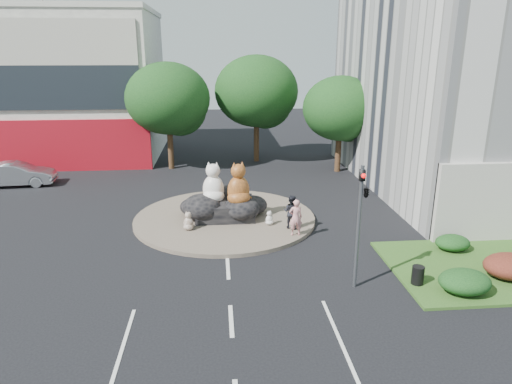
# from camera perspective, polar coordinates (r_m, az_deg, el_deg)

# --- Properties ---
(ground) EXTENTS (120.00, 120.00, 0.00)m
(ground) POSITION_cam_1_polar(r_m,az_deg,el_deg) (16.59, -3.12, -15.78)
(ground) COLOR black
(ground) RESTS_ON ground
(roundabout_island) EXTENTS (10.00, 10.00, 0.20)m
(roundabout_island) POSITION_cam_1_polar(r_m,az_deg,el_deg) (25.53, -3.91, -3.27)
(roundabout_island) COLOR brown
(roundabout_island) RESTS_ON ground
(rock_plinth) EXTENTS (3.20, 2.60, 0.90)m
(rock_plinth) POSITION_cam_1_polar(r_m,az_deg,el_deg) (25.34, -3.94, -2.10)
(rock_plinth) COLOR black
(rock_plinth) RESTS_ON roundabout_island
(shophouse_block) EXTENTS (25.20, 12.30, 17.40)m
(shophouse_block) POSITION_cam_1_polar(r_m,az_deg,el_deg) (45.48, -28.46, 11.66)
(shophouse_block) COLOR silver
(shophouse_block) RESTS_ON ground
(grass_verge) EXTENTS (10.00, 6.00, 0.12)m
(grass_verge) POSITION_cam_1_polar(r_m,az_deg,el_deg) (22.78, 28.70, -8.22)
(grass_verge) COLOR #244F1A
(grass_verge) RESTS_ON ground
(tree_left) EXTENTS (6.46, 6.46, 8.27)m
(tree_left) POSITION_cam_1_polar(r_m,az_deg,el_deg) (36.34, -10.83, 11.00)
(tree_left) COLOR #382314
(tree_left) RESTS_ON ground
(tree_mid) EXTENTS (6.84, 6.84, 8.76)m
(tree_mid) POSITION_cam_1_polar(r_m,az_deg,el_deg) (38.28, 0.15, 12.07)
(tree_mid) COLOR #382314
(tree_mid) RESTS_ON ground
(tree_right) EXTENTS (5.70, 5.70, 7.30)m
(tree_right) POSITION_cam_1_polar(r_m,az_deg,el_deg) (35.52, 10.58, 9.86)
(tree_right) COLOR #382314
(tree_right) RESTS_ON ground
(hedge_near_green) EXTENTS (2.00, 1.60, 0.90)m
(hedge_near_green) POSITION_cam_1_polar(r_m,az_deg,el_deg) (19.52, 24.63, -10.15)
(hedge_near_green) COLOR black
(hedge_near_green) RESTS_ON grass_verge
(hedge_red) EXTENTS (2.20, 1.76, 0.99)m
(hedge_red) POSITION_cam_1_polar(r_m,az_deg,el_deg) (21.54, 29.22, -8.10)
(hedge_red) COLOR #481513
(hedge_red) RESTS_ON grass_verge
(hedge_back_green) EXTENTS (1.60, 1.28, 0.72)m
(hedge_back_green) POSITION_cam_1_polar(r_m,az_deg,el_deg) (23.25, 23.36, -5.83)
(hedge_back_green) COLOR black
(hedge_back_green) RESTS_ON grass_verge
(traffic_light) EXTENTS (0.44, 1.24, 5.00)m
(traffic_light) POSITION_cam_1_polar(r_m,az_deg,el_deg) (17.66, 13.21, -1.08)
(traffic_light) COLOR #595B60
(traffic_light) RESTS_ON ground
(street_lamp) EXTENTS (2.34, 0.22, 8.06)m
(street_lamp) POSITION_cam_1_polar(r_m,az_deg,el_deg) (25.94, 25.72, 5.61)
(street_lamp) COLOR #595B60
(street_lamp) RESTS_ON ground
(cat_white) EXTENTS (1.61, 1.48, 2.25)m
(cat_white) POSITION_cam_1_polar(r_m,az_deg,el_deg) (24.82, -5.37, 1.26)
(cat_white) COLOR silver
(cat_white) RESTS_ON rock_plinth
(cat_tabby) EXTENTS (1.71, 1.59, 2.33)m
(cat_tabby) POSITION_cam_1_polar(r_m,az_deg,el_deg) (24.39, -2.21, 1.13)
(cat_tabby) COLOR #AB4E23
(cat_tabby) RESTS_ON rock_plinth
(kitten_calico) EXTENTS (0.76, 0.72, 0.99)m
(kitten_calico) POSITION_cam_1_polar(r_m,az_deg,el_deg) (23.72, -8.46, -3.52)
(kitten_calico) COLOR silver
(kitten_calico) RESTS_ON roundabout_island
(kitten_white) EXTENTS (0.62, 0.60, 0.78)m
(kitten_white) POSITION_cam_1_polar(r_m,az_deg,el_deg) (24.17, 1.67, -3.19)
(kitten_white) COLOR beige
(kitten_white) RESTS_ON roundabout_island
(pedestrian_pink) EXTENTS (0.70, 0.48, 1.86)m
(pedestrian_pink) POSITION_cam_1_polar(r_m,az_deg,el_deg) (22.70, 4.98, -3.18)
(pedestrian_pink) COLOR #D58A8A
(pedestrian_pink) RESTS_ON roundabout_island
(pedestrian_dark) EXTENTS (1.09, 1.02, 1.77)m
(pedestrian_dark) POSITION_cam_1_polar(r_m,az_deg,el_deg) (23.59, 4.42, -2.48)
(pedestrian_dark) COLOR black
(pedestrian_dark) RESTS_ON roundabout_island
(parked_car) EXTENTS (5.14, 2.13, 1.65)m
(parked_car) POSITION_cam_1_polar(r_m,az_deg,el_deg) (35.76, -27.76, 1.98)
(parked_car) COLOR #A4A6AC
(parked_car) RESTS_ON ground
(litter_bin) EXTENTS (0.64, 0.64, 0.75)m
(litter_bin) POSITION_cam_1_polar(r_m,az_deg,el_deg) (19.53, 19.57, -9.77)
(litter_bin) COLOR black
(litter_bin) RESTS_ON grass_verge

